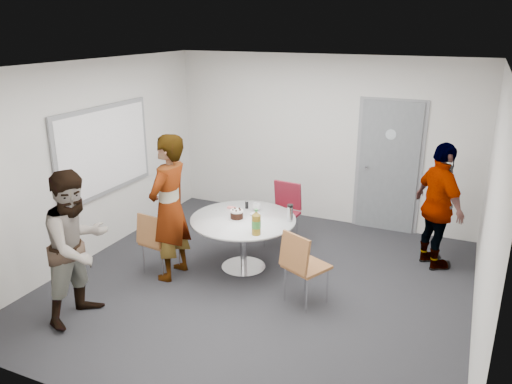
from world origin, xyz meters
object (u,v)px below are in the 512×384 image
at_px(door, 388,167).
at_px(person_right, 439,207).
at_px(table, 245,225).
at_px(chair_near_left, 156,238).
at_px(person_main, 169,208).
at_px(whiteboard, 105,150).
at_px(chair_far, 284,207).
at_px(chair_near_right, 301,262).
at_px(person_left, 77,246).

xyz_separation_m(door, person_right, (0.85, -1.05, -0.17)).
xyz_separation_m(table, chair_near_left, (-0.99, -0.61, -0.11)).
xyz_separation_m(chair_near_left, person_main, (0.20, 0.06, 0.42)).
relative_size(whiteboard, chair_far, 2.04).
height_order(whiteboard, chair_near_right, whiteboard).
bearing_deg(person_right, chair_far, 56.33).
xyz_separation_m(whiteboard, chair_near_left, (1.13, -0.50, -0.93)).
relative_size(door, chair_near_left, 2.48).
bearing_deg(whiteboard, table, 2.95).
bearing_deg(chair_far, person_main, 63.67).
bearing_deg(chair_near_left, chair_near_right, 9.26).
distance_m(person_left, person_right, 4.51).
bearing_deg(chair_near_right, person_main, -154.85).
xyz_separation_m(chair_near_right, chair_far, (-0.81, 1.56, 0.01)).
distance_m(door, person_left, 4.73).
distance_m(whiteboard, chair_far, 2.69).
bearing_deg(table, chair_far, 80.40).
bearing_deg(person_main, person_right, 119.04).
relative_size(chair_near_left, person_left, 0.50).
bearing_deg(chair_near_right, door, 105.57).
height_order(door, person_left, door).
distance_m(door, table, 2.64).
relative_size(chair_near_left, person_main, 0.45).
bearing_deg(chair_near_left, person_left, -91.27).
bearing_deg(chair_far, chair_near_left, 59.65).
distance_m(whiteboard, chair_near_left, 1.55).
bearing_deg(chair_near_right, person_right, 77.15).
bearing_deg(chair_near_left, table, 39.30).
bearing_deg(person_main, table, 125.44).
height_order(table, person_main, person_main).
xyz_separation_m(chair_near_left, chair_far, (1.15, 1.61, 0.05)).
distance_m(table, chair_near_left, 1.16).
bearing_deg(person_left, chair_near_left, -4.06).
bearing_deg(person_left, chair_far, -20.95).
xyz_separation_m(whiteboard, person_left, (0.95, -1.65, -0.59)).
bearing_deg(chair_near_left, door, 56.46).
bearing_deg(door, chair_near_right, -99.71).
bearing_deg(whiteboard, door, 32.66).
height_order(chair_near_left, person_left, person_left).
distance_m(chair_near_left, person_left, 1.22).
xyz_separation_m(person_main, person_right, (3.08, 1.67, -0.08)).
bearing_deg(table, person_right, 26.13).
distance_m(person_main, person_left, 1.28).
bearing_deg(person_right, door, 2.13).
xyz_separation_m(door, table, (-1.44, -2.17, -0.40)).
bearing_deg(chair_near_left, person_main, 24.48).
xyz_separation_m(chair_near_right, person_left, (-2.14, -1.21, 0.30)).
xyz_separation_m(table, person_main, (-0.78, -0.55, 0.31)).
bearing_deg(person_left, table, -28.65).
height_order(door, person_right, door).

